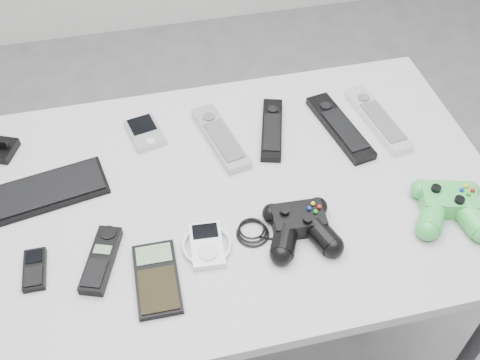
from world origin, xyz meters
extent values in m
plane|color=#5E5E63|center=(0.00, 0.00, 0.00)|extent=(3.50, 3.50, 0.00)
cube|color=#A8A9AB|center=(-0.06, -0.07, 0.72)|extent=(1.10, 0.71, 0.03)
cylinder|color=black|center=(0.44, -0.37, 0.35)|extent=(0.04, 0.04, 0.71)
cylinder|color=black|center=(-0.56, 0.23, 0.35)|extent=(0.04, 0.04, 0.71)
cylinder|color=black|center=(0.44, 0.23, 0.35)|extent=(0.04, 0.04, 0.71)
cube|color=black|center=(-0.45, 0.01, 0.75)|extent=(0.27, 0.15, 0.02)
cube|color=#A3A2A9|center=(-0.23, 0.14, 0.75)|extent=(0.09, 0.12, 0.02)
cube|color=#A3A2A9|center=(-0.06, 0.08, 0.75)|extent=(0.10, 0.22, 0.02)
cube|color=black|center=(0.06, 0.08, 0.75)|extent=(0.10, 0.20, 0.02)
cube|color=black|center=(0.21, 0.05, 0.75)|extent=(0.09, 0.24, 0.02)
cube|color=silver|center=(0.31, 0.06, 0.75)|extent=(0.08, 0.23, 0.02)
cube|color=black|center=(-0.47, -0.18, 0.75)|extent=(0.04, 0.09, 0.02)
cube|color=black|center=(-0.35, -0.19, 0.75)|extent=(0.09, 0.15, 0.02)
cube|color=black|center=(-0.25, -0.25, 0.75)|extent=(0.08, 0.16, 0.02)
cube|color=silver|center=(-0.15, -0.20, 0.75)|extent=(0.10, 0.11, 0.02)
camera|label=1|loc=(-0.23, -0.82, 1.63)|focal=42.00mm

